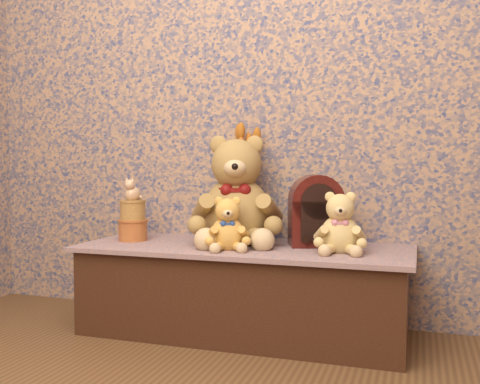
# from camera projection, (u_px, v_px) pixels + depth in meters

# --- Properties ---
(display_shelf) EXTENTS (1.45, 0.58, 0.39)m
(display_shelf) POSITION_uv_depth(u_px,v_px,m) (244.00, 290.00, 2.41)
(display_shelf) COLOR #3D4E7D
(display_shelf) RESTS_ON ground
(teddy_large) EXTENTS (0.54, 0.59, 0.52)m
(teddy_large) POSITION_uv_depth(u_px,v_px,m) (237.00, 185.00, 2.49)
(teddy_large) COLOR olive
(teddy_large) RESTS_ON display_shelf
(teddy_medium) EXTENTS (0.26, 0.28, 0.24)m
(teddy_medium) POSITION_uv_depth(u_px,v_px,m) (227.00, 221.00, 2.30)
(teddy_medium) COLOR gold
(teddy_medium) RESTS_ON display_shelf
(teddy_small) EXTENTS (0.25, 0.28, 0.27)m
(teddy_small) POSITION_uv_depth(u_px,v_px,m) (340.00, 220.00, 2.22)
(teddy_small) COLOR tan
(teddy_small) RESTS_ON display_shelf
(cathedral_radio) EXTENTS (0.27, 0.23, 0.31)m
(cathedral_radio) POSITION_uv_depth(u_px,v_px,m) (316.00, 210.00, 2.40)
(cathedral_radio) COLOR #3E0F0B
(cathedral_radio) RESTS_ON display_shelf
(ceramic_vase) EXTENTS (0.14, 0.14, 0.21)m
(ceramic_vase) POSITION_uv_depth(u_px,v_px,m) (247.00, 218.00, 2.61)
(ceramic_vase) COLOR tan
(ceramic_vase) RESTS_ON display_shelf
(dried_stalks) EXTENTS (0.23, 0.23, 0.41)m
(dried_stalks) POSITION_uv_depth(u_px,v_px,m) (247.00, 153.00, 2.59)
(dried_stalks) COLOR #B6611D
(dried_stalks) RESTS_ON ceramic_vase
(biscuit_tin_lower) EXTENTS (0.16, 0.16, 0.10)m
(biscuit_tin_lower) POSITION_uv_depth(u_px,v_px,m) (133.00, 230.00, 2.56)
(biscuit_tin_lower) COLOR gold
(biscuit_tin_lower) RESTS_ON display_shelf
(biscuit_tin_upper) EXTENTS (0.15, 0.15, 0.09)m
(biscuit_tin_upper) POSITION_uv_depth(u_px,v_px,m) (133.00, 210.00, 2.56)
(biscuit_tin_upper) COLOR #D2BB5C
(biscuit_tin_upper) RESTS_ON biscuit_tin_lower
(cat_figurine) EXTENTS (0.08, 0.09, 0.11)m
(cat_figurine) POSITION_uv_depth(u_px,v_px,m) (133.00, 189.00, 2.55)
(cat_figurine) COLOR silver
(cat_figurine) RESTS_ON biscuit_tin_upper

